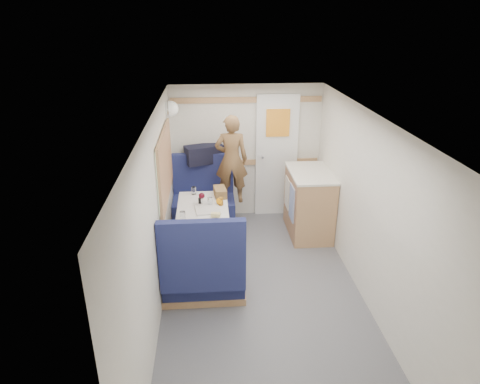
{
  "coord_description": "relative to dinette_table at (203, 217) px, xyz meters",
  "views": [
    {
      "loc": [
        -0.55,
        -3.81,
        2.91
      ],
      "look_at": [
        -0.2,
        0.9,
        0.93
      ],
      "focal_mm": 32.0,
      "sensor_mm": 36.0,
      "label": 1
    }
  ],
  "objects": [
    {
      "name": "wall_back",
      "position": [
        0.65,
        1.25,
        0.43
      ],
      "size": [
        2.2,
        0.02,
        2.0
      ],
      "primitive_type": "cube",
      "color": "silver",
      "rests_on": "floor"
    },
    {
      "name": "tumbler_right",
      "position": [
        0.09,
        0.0,
        0.21
      ],
      "size": [
        0.07,
        0.07,
        0.11
      ],
      "primitive_type": "cylinder",
      "color": "white",
      "rests_on": "dinette_table"
    },
    {
      "name": "bench_far",
      "position": [
        -0.0,
        0.86,
        -0.27
      ],
      "size": [
        0.9,
        0.59,
        1.05
      ],
      "color": "#181E4D",
      "rests_on": "floor"
    },
    {
      "name": "dome_light",
      "position": [
        -0.39,
        0.85,
        1.18
      ],
      "size": [
        0.2,
        0.2,
        0.2
      ],
      "primitive_type": "sphere",
      "color": "white",
      "rests_on": "wall_left"
    },
    {
      "name": "galley_counter",
      "position": [
        1.47,
        0.55,
        -0.1
      ],
      "size": [
        0.57,
        0.92,
        0.92
      ],
      "color": "#986744",
      "rests_on": "floor"
    },
    {
      "name": "wine_glass",
      "position": [
        -0.01,
        0.01,
        0.28
      ],
      "size": [
        0.08,
        0.08,
        0.17
      ],
      "color": "white",
      "rests_on": "dinette_table"
    },
    {
      "name": "wall_right",
      "position": [
        1.75,
        -1.0,
        0.43
      ],
      "size": [
        0.02,
        4.5,
        2.0
      ],
      "primitive_type": "cube",
      "color": "silver",
      "rests_on": "floor"
    },
    {
      "name": "tumbler_left",
      "position": [
        -0.23,
        -0.38,
        0.21
      ],
      "size": [
        0.06,
        0.06,
        0.1
      ],
      "primitive_type": "cylinder",
      "color": "silver",
      "rests_on": "dinette_table"
    },
    {
      "name": "rear_door",
      "position": [
        1.1,
        1.22,
        0.41
      ],
      "size": [
        0.62,
        0.12,
        1.86
      ],
      "color": "white",
      "rests_on": "wall_back"
    },
    {
      "name": "oak_trim_high",
      "position": [
        0.65,
        1.23,
        1.21
      ],
      "size": [
        2.15,
        0.02,
        0.08
      ],
      "primitive_type": "cube",
      "color": "#986744",
      "rests_on": "wall_back"
    },
    {
      "name": "bench_near",
      "position": [
        -0.0,
        -0.86,
        -0.27
      ],
      "size": [
        0.9,
        0.59,
        1.05
      ],
      "color": "#181E4D",
      "rests_on": "floor"
    },
    {
      "name": "side_window",
      "position": [
        -0.43,
        0.0,
        0.68
      ],
      "size": [
        0.04,
        1.3,
        0.72
      ],
      "primitive_type": "cube",
      "color": "#ABBC9F",
      "rests_on": "wall_left"
    },
    {
      "name": "duffel_bag",
      "position": [
        0.02,
        1.12,
        0.46
      ],
      "size": [
        0.59,
        0.42,
        0.26
      ],
      "primitive_type": "cube",
      "rotation": [
        0.0,
        0.0,
        0.34
      ],
      "color": "black",
      "rests_on": "ledge"
    },
    {
      "name": "ledge",
      "position": [
        -0.0,
        1.12,
        0.31
      ],
      "size": [
        0.9,
        0.14,
        0.04
      ],
      "primitive_type": "cube",
      "color": "#986744",
      "rests_on": "bench_far"
    },
    {
      "name": "tumbler_mid",
      "position": [
        -0.12,
        0.38,
        0.2
      ],
      "size": [
        0.06,
        0.06,
        0.1
      ],
      "primitive_type": "cylinder",
      "color": "white",
      "rests_on": "dinette_table"
    },
    {
      "name": "beer_glass",
      "position": [
        0.22,
        0.0,
        0.2
      ],
      "size": [
        0.06,
        0.06,
        0.1
      ],
      "primitive_type": "cylinder",
      "color": "#8C5514",
      "rests_on": "dinette_table"
    },
    {
      "name": "ceiling",
      "position": [
        0.65,
        -1.0,
        1.43
      ],
      "size": [
        4.5,
        4.5,
        0.0
      ],
      "primitive_type": "plane",
      "rotation": [
        3.14,
        0.0,
        0.0
      ],
      "color": "silver",
      "rests_on": "wall_back"
    },
    {
      "name": "floor",
      "position": [
        0.65,
        -1.0,
        -0.57
      ],
      "size": [
        4.5,
        4.5,
        0.0
      ],
      "primitive_type": "plane",
      "color": "#515156",
      "rests_on": "ground"
    },
    {
      "name": "orange_fruit",
      "position": [
        0.2,
        -0.01,
        0.21
      ],
      "size": [
        0.08,
        0.08,
        0.08
      ],
      "primitive_type": "sphere",
      "color": "#F25E0A",
      "rests_on": "tray"
    },
    {
      "name": "dinette_table",
      "position": [
        0.0,
        0.0,
        0.0
      ],
      "size": [
        0.62,
        0.92,
        0.72
      ],
      "color": "white",
      "rests_on": "floor"
    },
    {
      "name": "pepper_grinder",
      "position": [
        -0.03,
        0.03,
        0.2
      ],
      "size": [
        0.04,
        0.04,
        0.09
      ],
      "primitive_type": "cylinder",
      "color": "black",
      "rests_on": "dinette_table"
    },
    {
      "name": "tray",
      "position": [
        0.06,
        -0.09,
        0.16
      ],
      "size": [
        0.33,
        0.41,
        0.02
      ],
      "primitive_type": "cube",
      "rotation": [
        0.0,
        0.0,
        0.11
      ],
      "color": "silver",
      "rests_on": "dinette_table"
    },
    {
      "name": "oak_trim_low",
      "position": [
        0.65,
        1.23,
        0.28
      ],
      "size": [
        2.15,
        0.02,
        0.08
      ],
      "primitive_type": "cube",
      "color": "#986744",
      "rests_on": "wall_back"
    },
    {
      "name": "cheese_block",
      "position": [
        0.15,
        -0.34,
        0.19
      ],
      "size": [
        0.12,
        0.08,
        0.04
      ],
      "primitive_type": "cube",
      "rotation": [
        0.0,
        0.0,
        -0.14
      ],
      "color": "#E7D085",
      "rests_on": "tray"
    },
    {
      "name": "person",
      "position": [
        0.4,
        0.73,
        0.5
      ],
      "size": [
        0.46,
        0.32,
        1.23
      ],
      "primitive_type": "imported",
      "rotation": [
        0.0,
        0.0,
        3.09
      ],
      "color": "brown",
      "rests_on": "bench_far"
    },
    {
      "name": "bread_loaf",
      "position": [
        0.22,
        0.29,
        0.21
      ],
      "size": [
        0.17,
        0.28,
        0.11
      ],
      "primitive_type": "cube",
      "rotation": [
        0.0,
        0.0,
        0.12
      ],
      "color": "brown",
      "rests_on": "dinette_table"
    },
    {
      "name": "wall_left",
      "position": [
        -0.45,
        -1.0,
        0.43
      ],
      "size": [
        0.02,
        4.5,
        2.0
      ],
      "primitive_type": "cube",
      "color": "silver",
      "rests_on": "floor"
    }
  ]
}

